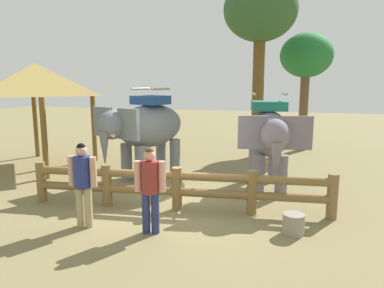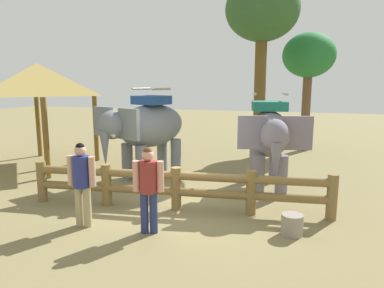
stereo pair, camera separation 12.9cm
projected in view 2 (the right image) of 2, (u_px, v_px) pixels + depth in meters
name	position (u px, v px, depth m)	size (l,w,h in m)	color
ground_plane	(178.00, 208.00, 8.76)	(60.00, 60.00, 0.00)	olive
log_fence	(176.00, 185.00, 8.53)	(7.33, 1.06, 1.05)	brown
elephant_near_left	(147.00, 128.00, 11.23)	(2.49, 3.42, 2.88)	slate
elephant_center	(269.00, 136.00, 10.00)	(1.96, 3.28, 2.76)	slate
tourist_woman_in_black	(82.00, 179.00, 7.47)	(0.64, 0.37, 1.82)	tan
tourist_man_in_blue	(148.00, 184.00, 7.13)	(0.62, 0.41, 1.79)	navy
thatched_shelter	(38.00, 80.00, 12.65)	(3.84, 3.84, 3.72)	brown
tree_far_left	(309.00, 58.00, 15.42)	(2.26, 2.26, 5.17)	brown
tree_back_center	(262.00, 14.00, 13.63)	(2.85, 2.85, 7.02)	brown
feed_bucket	(292.00, 225.00, 7.18)	(0.44, 0.44, 0.43)	gray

